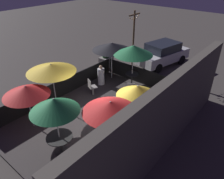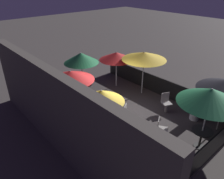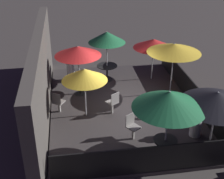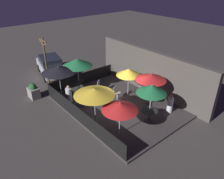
{
  "view_description": "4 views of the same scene",
  "coord_description": "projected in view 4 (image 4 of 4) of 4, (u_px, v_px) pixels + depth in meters",
  "views": [
    {
      "loc": [
        5.96,
        5.65,
        6.35
      ],
      "look_at": [
        -0.98,
        -0.1,
        1.15
      ],
      "focal_mm": 35.0,
      "sensor_mm": 36.0,
      "label": 1
    },
    {
      "loc": [
        -6.09,
        5.92,
        5.78
      ],
      "look_at": [
        0.64,
        -0.03,
        1.14
      ],
      "focal_mm": 35.0,
      "sensor_mm": 36.0,
      "label": 2
    },
    {
      "loc": [
        -11.06,
        2.08,
        6.69
      ],
      "look_at": [
        -0.23,
        0.48,
        1.01
      ],
      "focal_mm": 50.0,
      "sensor_mm": 36.0,
      "label": 3
    },
    {
      "loc": [
        9.26,
        -8.16,
        7.91
      ],
      "look_at": [
        -0.33,
        -0.14,
        1.21
      ],
      "focal_mm": 35.0,
      "sensor_mm": 36.0,
      "label": 4
    }
  ],
  "objects": [
    {
      "name": "dining_table_2",
      "position": [
        149.0,
        112.0,
        12.73
      ],
      "size": [
        0.98,
        0.98,
        0.74
      ],
      "color": "black",
      "rests_on": "patio_deck"
    },
    {
      "name": "patio_umbrella_6",
      "position": [
        129.0,
        72.0,
        15.0
      ],
      "size": [
        1.72,
        1.72,
        2.0
      ],
      "color": "#B2B2B7",
      "rests_on": "patio_deck"
    },
    {
      "name": "patron_1",
      "position": [
        69.0,
        94.0,
        14.75
      ],
      "size": [
        0.44,
        0.44,
        1.2
      ],
      "rotation": [
        0.0,
        0.0,
        0.1
      ],
      "color": "silver",
      "rests_on": "patio_deck"
    },
    {
      "name": "patio_chair_0",
      "position": [
        84.0,
        100.0,
        14.17
      ],
      "size": [
        0.53,
        0.53,
        0.93
      ],
      "rotation": [
        0.0,
        0.0,
        2.72
      ],
      "color": "gray",
      "rests_on": "patio_deck"
    },
    {
      "name": "patio_umbrella_1",
      "position": [
        151.0,
        77.0,
        13.7
      ],
      "size": [
        1.98,
        1.98,
        2.23
      ],
      "color": "#B2B2B7",
      "rests_on": "patio_deck"
    },
    {
      "name": "patio_deck",
      "position": [
        117.0,
        106.0,
        14.59
      ],
      "size": [
        8.24,
        5.88,
        0.12
      ],
      "color": "#383333",
      "rests_on": "ground_plane"
    },
    {
      "name": "parked_car_0",
      "position": [
        51.0,
        66.0,
        18.82
      ],
      "size": [
        4.3,
        2.53,
        1.62
      ],
      "rotation": [
        0.0,
        0.0,
        -0.22
      ],
      "color": "silver",
      "rests_on": "ground_plane"
    },
    {
      "name": "light_post",
      "position": [
        46.0,
        60.0,
        16.17
      ],
      "size": [
        1.1,
        0.12,
        3.91
      ],
      "color": "brown",
      "rests_on": "ground_plane"
    },
    {
      "name": "building_wall",
      "position": [
        150.0,
        72.0,
        15.65
      ],
      "size": [
        9.84,
        0.36,
        3.21
      ],
      "color": "#4C4742",
      "rests_on": "ground_plane"
    },
    {
      "name": "fence_side_left",
      "position": [
        83.0,
        79.0,
        17.09
      ],
      "size": [
        0.05,
        5.68,
        0.95
      ],
      "color": "black",
      "rests_on": "patio_deck"
    },
    {
      "name": "patio_umbrella_3",
      "position": [
        94.0,
        92.0,
        11.77
      ],
      "size": [
        2.28,
        2.28,
        2.32
      ],
      "color": "#B2B2B7",
      "rests_on": "patio_deck"
    },
    {
      "name": "patio_umbrella_2",
      "position": [
        152.0,
        89.0,
        12.0
      ],
      "size": [
        1.72,
        1.72,
        2.4
      ],
      "color": "#B2B2B7",
      "rests_on": "patio_deck"
    },
    {
      "name": "patio_umbrella_0",
      "position": [
        77.0,
        62.0,
        15.52
      ],
      "size": [
        2.18,
        2.18,
        2.43
      ],
      "color": "#B2B2B7",
      "rests_on": "patio_deck"
    },
    {
      "name": "patio_umbrella_5",
      "position": [
        58.0,
        69.0,
        14.7
      ],
      "size": [
        2.3,
        2.3,
        2.27
      ],
      "color": "#B2B2B7",
      "rests_on": "patio_deck"
    },
    {
      "name": "patio_umbrella_4",
      "position": [
        120.0,
        106.0,
        11.08
      ],
      "size": [
        1.9,
        1.9,
        2.02
      ],
      "color": "#B2B2B7",
      "rests_on": "patio_deck"
    },
    {
      "name": "ground_plane",
      "position": [
        117.0,
        107.0,
        14.61
      ],
      "size": [
        60.0,
        60.0,
        0.0
      ],
      "primitive_type": "plane",
      "color": "#423D3A"
    },
    {
      "name": "dining_table_1",
      "position": [
        149.0,
        97.0,
        14.38
      ],
      "size": [
        0.92,
        0.92,
        0.71
      ],
      "color": "black",
      "rests_on": "patio_deck"
    },
    {
      "name": "patio_chair_1",
      "position": [
        142.0,
        86.0,
        15.94
      ],
      "size": [
        0.55,
        0.55,
        0.9
      ],
      "rotation": [
        0.0,
        0.0,
        -0.56
      ],
      "color": "gray",
      "rests_on": "patio_deck"
    },
    {
      "name": "patio_chair_3",
      "position": [
        116.0,
        92.0,
        15.0
      ],
      "size": [
        0.55,
        0.55,
        0.96
      ],
      "rotation": [
        0.0,
        0.0,
        0.57
      ],
      "color": "gray",
      "rests_on": "patio_deck"
    },
    {
      "name": "patio_chair_2",
      "position": [
        97.0,
        86.0,
        15.91
      ],
      "size": [
        0.55,
        0.55,
        0.94
      ],
      "rotation": [
        0.0,
        0.0,
        -2.57
      ],
      "color": "gray",
      "rests_on": "patio_deck"
    },
    {
      "name": "planter_box",
      "position": [
        34.0,
        91.0,
        15.46
      ],
      "size": [
        0.9,
        0.63,
        1.12
      ],
      "color": "gray",
      "rests_on": "ground_plane"
    },
    {
      "name": "dining_table_0",
      "position": [
        79.0,
        82.0,
        16.27
      ],
      "size": [
        0.75,
        0.75,
        0.74
      ],
      "color": "black",
      "rests_on": "patio_deck"
    },
    {
      "name": "patron_0",
      "position": [
        170.0,
        104.0,
        13.62
      ],
      "size": [
        0.51,
        0.51,
        1.22
      ],
      "rotation": [
        0.0,
        0.0,
        2.38
      ],
      "color": "silver",
      "rests_on": "patio_deck"
    },
    {
      "name": "fence_front",
      "position": [
        79.0,
        115.0,
        12.7
      ],
      "size": [
        8.04,
        0.05,
        0.95
      ],
      "color": "black",
      "rests_on": "patio_deck"
    }
  ]
}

